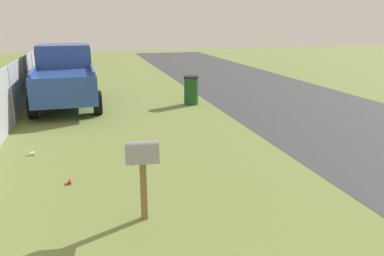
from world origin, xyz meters
The scene contains 6 objects.
mailbox centered at (5.26, 1.33, 0.97)m, with size 0.25×0.51×1.23m.
pickup_truck centered at (14.18, 2.82, 1.10)m, with size 5.10×2.29×2.09m.
trash_bin centered at (13.07, -1.47, 0.51)m, with size 0.53×0.53×1.02m.
fence_section centered at (10.37, 4.17, 0.93)m, with size 17.25×0.07×1.72m.
litter_cup_near_hydrant centered at (8.74, 3.35, 0.04)m, with size 0.08×0.08×0.10m, color white.
litter_can_far_scatter centered at (6.90, 2.48, 0.03)m, with size 0.07×0.07×0.12m, color red.
Camera 1 is at (-0.00, 1.99, 2.90)m, focal length 35.90 mm.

